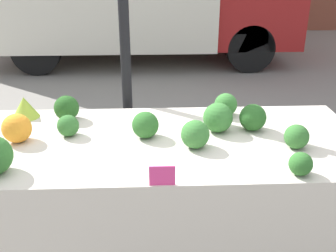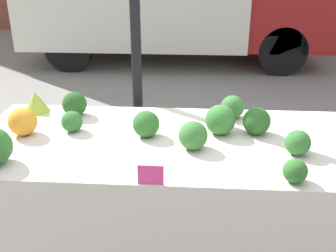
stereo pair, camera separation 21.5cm
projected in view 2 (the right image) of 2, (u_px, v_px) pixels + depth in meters
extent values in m
cylinder|color=black|center=(136.00, 56.00, 2.67)|extent=(0.07, 0.07, 2.39)
cylinder|color=black|center=(282.00, 51.00, 6.35)|extent=(0.79, 0.22, 0.79)
cylinder|color=black|center=(265.00, 31.00, 7.96)|extent=(0.79, 0.22, 0.79)
cylinder|color=black|center=(69.00, 48.00, 6.56)|extent=(0.79, 0.22, 0.79)
cylinder|color=black|center=(94.00, 29.00, 8.17)|extent=(0.79, 0.22, 0.79)
cube|color=beige|center=(168.00, 142.00, 2.19)|extent=(2.20, 0.97, 0.03)
cube|color=beige|center=(161.00, 235.00, 1.86)|extent=(2.20, 0.01, 0.49)
cylinder|color=black|center=(28.00, 167.00, 2.82)|extent=(0.05, 0.05, 0.86)
cylinder|color=black|center=(323.00, 177.00, 2.70)|extent=(0.05, 0.05, 0.86)
sphere|color=orange|center=(23.00, 122.00, 2.21)|extent=(0.16, 0.16, 0.16)
cone|color=#93B238|center=(36.00, 102.00, 2.54)|extent=(0.17, 0.17, 0.13)
sphere|color=#387533|center=(193.00, 135.00, 2.05)|extent=(0.15, 0.15, 0.15)
sphere|color=#336B2D|center=(72.00, 121.00, 2.26)|extent=(0.12, 0.12, 0.12)
sphere|color=#285B23|center=(257.00, 121.00, 2.22)|extent=(0.16, 0.16, 0.16)
sphere|color=#336B2D|center=(298.00, 143.00, 2.00)|extent=(0.13, 0.13, 0.13)
sphere|color=#23511E|center=(75.00, 104.00, 2.48)|extent=(0.15, 0.15, 0.15)
sphere|color=#2D6628|center=(295.00, 171.00, 1.76)|extent=(0.11, 0.11, 0.11)
sphere|color=#387533|center=(220.00, 120.00, 2.22)|extent=(0.17, 0.17, 0.17)
sphere|color=#387533|center=(232.00, 107.00, 2.44)|extent=(0.15, 0.15, 0.15)
sphere|color=#2D6628|center=(146.00, 124.00, 2.19)|extent=(0.15, 0.15, 0.15)
cube|color=#E53D84|center=(151.00, 175.00, 1.74)|extent=(0.12, 0.01, 0.10)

